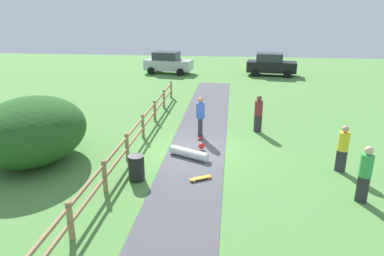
{
  "coord_description": "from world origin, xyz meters",
  "views": [
    {
      "loc": [
        1.38,
        -13.95,
        5.75
      ],
      "look_at": [
        -0.19,
        -0.05,
        1.0
      ],
      "focal_mm": 33.59,
      "sensor_mm": 36.0,
      "label": 1
    }
  ],
  "objects_px": {
    "trash_bin": "(136,168)",
    "bystander_maroon": "(258,112)",
    "bystander_yellow": "(343,147)",
    "parked_car_black": "(271,64)",
    "skater_riding": "(200,115)",
    "parked_car_silver": "(168,63)",
    "skater_fallen": "(190,153)",
    "bush_large": "(32,130)",
    "bystander_green": "(365,172)",
    "skateboard_loose": "(200,178)"
  },
  "relations": [
    {
      "from": "bystander_yellow",
      "to": "parked_car_black",
      "type": "bearing_deg",
      "value": 92.2
    },
    {
      "from": "bystander_yellow",
      "to": "bush_large",
      "type": "bearing_deg",
      "value": -178.26
    },
    {
      "from": "skater_riding",
      "to": "bystander_green",
      "type": "xyz_separation_m",
      "value": [
        5.47,
        -5.11,
        -0.07
      ]
    },
    {
      "from": "skateboard_loose",
      "to": "bystander_yellow",
      "type": "height_order",
      "value": "bystander_yellow"
    },
    {
      "from": "skateboard_loose",
      "to": "bystander_yellow",
      "type": "distance_m",
      "value": 5.27
    },
    {
      "from": "bush_large",
      "to": "bystander_maroon",
      "type": "height_order",
      "value": "bush_large"
    },
    {
      "from": "trash_bin",
      "to": "bystander_green",
      "type": "height_order",
      "value": "bystander_green"
    },
    {
      "from": "skater_riding",
      "to": "parked_car_silver",
      "type": "bearing_deg",
      "value": 105.03
    },
    {
      "from": "skater_fallen",
      "to": "bush_large",
      "type": "bearing_deg",
      "value": -170.61
    },
    {
      "from": "skater_riding",
      "to": "skater_fallen",
      "type": "xyz_separation_m",
      "value": [
        -0.21,
        -2.3,
        -0.89
      ]
    },
    {
      "from": "trash_bin",
      "to": "parked_car_black",
      "type": "bearing_deg",
      "value": 72.67
    },
    {
      "from": "trash_bin",
      "to": "bystander_yellow",
      "type": "bearing_deg",
      "value": 11.77
    },
    {
      "from": "skater_fallen",
      "to": "bystander_maroon",
      "type": "relative_size",
      "value": 0.92
    },
    {
      "from": "trash_bin",
      "to": "bystander_maroon",
      "type": "height_order",
      "value": "bystander_maroon"
    },
    {
      "from": "skater_riding",
      "to": "bystander_maroon",
      "type": "height_order",
      "value": "skater_riding"
    },
    {
      "from": "bystander_green",
      "to": "parked_car_black",
      "type": "bearing_deg",
      "value": 92.12
    },
    {
      "from": "skater_riding",
      "to": "parked_car_black",
      "type": "distance_m",
      "value": 17.02
    },
    {
      "from": "skater_fallen",
      "to": "parked_car_black",
      "type": "bearing_deg",
      "value": 75.34
    },
    {
      "from": "skateboard_loose",
      "to": "parked_car_black",
      "type": "relative_size",
      "value": 0.18
    },
    {
      "from": "bystander_yellow",
      "to": "parked_car_black",
      "type": "height_order",
      "value": "parked_car_black"
    },
    {
      "from": "skater_riding",
      "to": "skateboard_loose",
      "type": "bearing_deg",
      "value": -84.67
    },
    {
      "from": "parked_car_black",
      "to": "parked_car_silver",
      "type": "bearing_deg",
      "value": 179.99
    },
    {
      "from": "bystander_yellow",
      "to": "bystander_maroon",
      "type": "height_order",
      "value": "bystander_maroon"
    },
    {
      "from": "trash_bin",
      "to": "skateboard_loose",
      "type": "height_order",
      "value": "trash_bin"
    },
    {
      "from": "skater_riding",
      "to": "bystander_maroon",
      "type": "xyz_separation_m",
      "value": [
        2.67,
        1.14,
        -0.09
      ]
    },
    {
      "from": "skater_riding",
      "to": "bystander_maroon",
      "type": "bearing_deg",
      "value": 23.17
    },
    {
      "from": "trash_bin",
      "to": "parked_car_silver",
      "type": "height_order",
      "value": "parked_car_silver"
    },
    {
      "from": "trash_bin",
      "to": "skater_fallen",
      "type": "height_order",
      "value": "trash_bin"
    },
    {
      "from": "skater_fallen",
      "to": "bystander_green",
      "type": "bearing_deg",
      "value": -26.29
    },
    {
      "from": "trash_bin",
      "to": "bystander_green",
      "type": "bearing_deg",
      "value": -5.2
    },
    {
      "from": "skateboard_loose",
      "to": "bystander_yellow",
      "type": "relative_size",
      "value": 0.45
    },
    {
      "from": "trash_bin",
      "to": "parked_car_black",
      "type": "relative_size",
      "value": 0.21
    },
    {
      "from": "parked_car_black",
      "to": "parked_car_silver",
      "type": "relative_size",
      "value": 0.99
    },
    {
      "from": "bystander_yellow",
      "to": "bystander_maroon",
      "type": "bearing_deg",
      "value": 124.03
    },
    {
      "from": "bystander_green",
      "to": "parked_car_black",
      "type": "xyz_separation_m",
      "value": [
        -0.8,
        21.48,
        -0.06
      ]
    },
    {
      "from": "skateboard_loose",
      "to": "bystander_green",
      "type": "xyz_separation_m",
      "value": [
        5.08,
        -0.86,
        0.93
      ]
    },
    {
      "from": "bystander_yellow",
      "to": "bystander_green",
      "type": "xyz_separation_m",
      "value": [
        0.05,
        -2.17,
        0.05
      ]
    },
    {
      "from": "bystander_green",
      "to": "parked_car_silver",
      "type": "relative_size",
      "value": 0.42
    },
    {
      "from": "bush_large",
      "to": "parked_car_black",
      "type": "bearing_deg",
      "value": 61.11
    },
    {
      "from": "bush_large",
      "to": "skater_fallen",
      "type": "bearing_deg",
      "value": 9.39
    },
    {
      "from": "skater_riding",
      "to": "skater_fallen",
      "type": "height_order",
      "value": "skater_riding"
    },
    {
      "from": "bystander_yellow",
      "to": "bystander_maroon",
      "type": "relative_size",
      "value": 0.98
    },
    {
      "from": "skater_fallen",
      "to": "bystander_yellow",
      "type": "distance_m",
      "value": 5.71
    },
    {
      "from": "bystander_yellow",
      "to": "trash_bin",
      "type": "bearing_deg",
      "value": -168.23
    },
    {
      "from": "skater_riding",
      "to": "bystander_maroon",
      "type": "distance_m",
      "value": 2.9
    },
    {
      "from": "bush_large",
      "to": "parked_car_black",
      "type": "relative_size",
      "value": 1.07
    },
    {
      "from": "bystander_maroon",
      "to": "bystander_yellow",
      "type": "bearing_deg",
      "value": -55.97
    },
    {
      "from": "bystander_yellow",
      "to": "bystander_green",
      "type": "relative_size",
      "value": 0.96
    },
    {
      "from": "trash_bin",
      "to": "bystander_green",
      "type": "distance_m",
      "value": 7.34
    },
    {
      "from": "bystander_yellow",
      "to": "bystander_green",
      "type": "bearing_deg",
      "value": -88.61
    }
  ]
}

